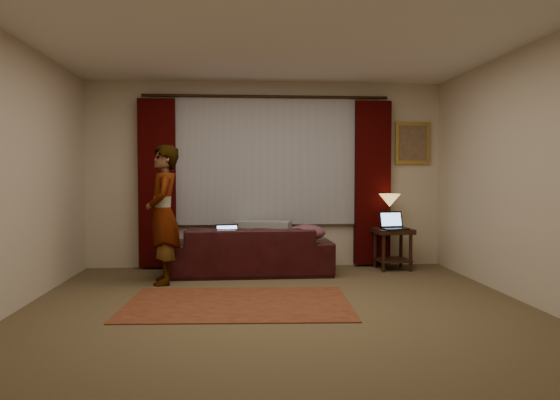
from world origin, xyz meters
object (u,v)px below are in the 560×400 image
at_px(sofa, 249,241).
at_px(tiffany_lamp, 390,211).
at_px(laptop_sofa, 229,234).
at_px(laptop_table, 395,221).
at_px(end_table, 392,249).
at_px(person, 163,214).

distance_m(sofa, tiffany_lamp, 1.99).
relative_size(sofa, tiffany_lamp, 4.51).
distance_m(laptop_sofa, tiffany_lamp, 2.24).
distance_m(sofa, laptop_sofa, 0.30).
relative_size(tiffany_lamp, laptop_table, 1.32).
distance_m(tiffany_lamp, laptop_table, 0.23).
relative_size(laptop_sofa, end_table, 0.58).
xyz_separation_m(tiffany_lamp, person, (-2.97, -0.81, 0.03)).
relative_size(tiffany_lamp, person, 0.29).
relative_size(sofa, laptop_table, 5.93).
bearing_deg(person, laptop_sofa, 112.44).
bearing_deg(tiffany_lamp, laptop_table, -84.32).
distance_m(laptop_sofa, end_table, 2.26).
height_order(sofa, laptop_table, sofa).
height_order(laptop_sofa, tiffany_lamp, tiffany_lamp).
xyz_separation_m(end_table, laptop_table, (-0.01, -0.13, 0.40)).
relative_size(laptop_sofa, person, 0.20).
relative_size(end_table, person, 0.34).
height_order(end_table, laptop_table, laptop_table).
distance_m(tiffany_lamp, person, 3.07).
bearing_deg(end_table, person, -166.03).
distance_m(laptop_table, person, 3.05).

